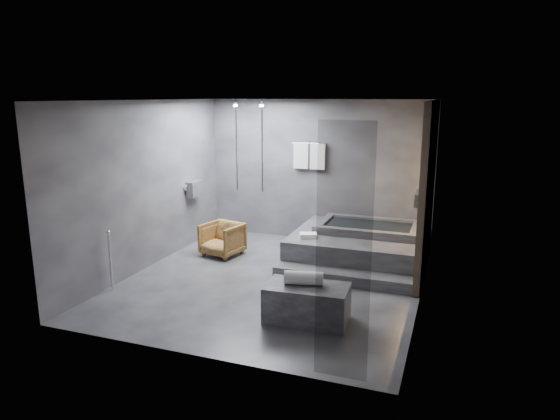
% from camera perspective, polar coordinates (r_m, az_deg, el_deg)
% --- Properties ---
extents(room, '(5.00, 5.04, 2.82)m').
position_cam_1_polar(room, '(7.66, 2.62, 4.41)').
color(room, '#2A2A2D').
rests_on(room, ground).
extents(tub_deck, '(2.20, 2.00, 0.50)m').
position_cam_1_polar(tub_deck, '(8.98, 8.83, -4.15)').
color(tub_deck, '#2F2F31').
rests_on(tub_deck, ground).
extents(tub_step, '(2.20, 0.36, 0.18)m').
position_cam_1_polar(tub_step, '(7.94, 7.12, -7.63)').
color(tub_step, '#2F2F31').
rests_on(tub_step, ground).
extents(concrete_bench, '(1.10, 0.65, 0.48)m').
position_cam_1_polar(concrete_bench, '(6.59, 3.10, -10.58)').
color(concrete_bench, '#333235').
rests_on(concrete_bench, ground).
extents(driftwood_chair, '(0.77, 0.79, 0.60)m').
position_cam_1_polar(driftwood_chair, '(9.20, -6.62, -3.33)').
color(driftwood_chair, '#4B2F12').
rests_on(driftwood_chair, ground).
extents(rolled_towel, '(0.53, 0.28, 0.18)m').
position_cam_1_polar(rolled_towel, '(6.49, 2.73, -7.77)').
color(rolled_towel, white).
rests_on(rolled_towel, concrete_bench).
extents(deck_towel, '(0.34, 0.30, 0.08)m').
position_cam_1_polar(deck_towel, '(8.52, 3.24, -2.92)').
color(deck_towel, white).
rests_on(deck_towel, tub_deck).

